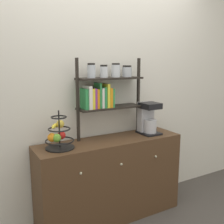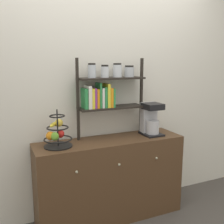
# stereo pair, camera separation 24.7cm
# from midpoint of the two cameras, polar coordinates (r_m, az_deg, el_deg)

# --- Properties ---
(wall_back) EXTENTS (7.00, 0.05, 2.60)m
(wall_back) POSITION_cam_midpoint_polar(r_m,az_deg,el_deg) (2.65, 0.20, 5.53)
(wall_back) COLOR silver
(wall_back) RESTS_ON ground_plane
(sideboard) EXTENTS (1.45, 0.41, 0.81)m
(sideboard) POSITION_cam_midpoint_polar(r_m,az_deg,el_deg) (2.67, 2.37, -14.43)
(sideboard) COLOR #4C331E
(sideboard) RESTS_ON ground_plane
(coffee_maker) EXTENTS (0.19, 0.23, 0.33)m
(coffee_maker) POSITION_cam_midpoint_polar(r_m,az_deg,el_deg) (2.73, 10.97, -1.48)
(coffee_maker) COLOR black
(coffee_maker) RESTS_ON sideboard
(fruit_stand) EXTENTS (0.25, 0.25, 0.33)m
(fruit_stand) POSITION_cam_midpoint_polar(r_m,az_deg,el_deg) (2.32, -8.97, -4.80)
(fruit_stand) COLOR black
(fruit_stand) RESTS_ON sideboard
(shelf_hutch) EXTENTS (0.70, 0.20, 0.77)m
(shelf_hutch) POSITION_cam_midpoint_polar(r_m,az_deg,el_deg) (2.54, 1.35, 4.64)
(shelf_hutch) COLOR black
(shelf_hutch) RESTS_ON sideboard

